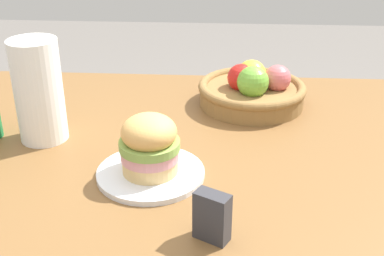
{
  "coord_description": "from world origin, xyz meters",
  "views": [
    {
      "loc": [
        0.01,
        -1.04,
        1.3
      ],
      "look_at": [
        -0.05,
        -0.05,
        0.81
      ],
      "focal_mm": 47.03,
      "sensor_mm": 36.0,
      "label": 1
    }
  ],
  "objects_px": {
    "paper_towel_roll": "(39,91)",
    "napkin_holder": "(209,216)",
    "sandwich": "(149,144)",
    "fruit_basket": "(252,89)",
    "plate": "(151,173)"
  },
  "relations": [
    {
      "from": "plate",
      "to": "paper_towel_roll",
      "type": "height_order",
      "value": "paper_towel_roll"
    },
    {
      "from": "sandwich",
      "to": "napkin_holder",
      "type": "bearing_deg",
      "value": -56.87
    },
    {
      "from": "fruit_basket",
      "to": "sandwich",
      "type": "bearing_deg",
      "value": -120.35
    },
    {
      "from": "fruit_basket",
      "to": "paper_towel_roll",
      "type": "xyz_separation_m",
      "value": [
        -0.5,
        -0.23,
        0.08
      ]
    },
    {
      "from": "fruit_basket",
      "to": "napkin_holder",
      "type": "relative_size",
      "value": 3.22
    },
    {
      "from": "plate",
      "to": "sandwich",
      "type": "bearing_deg",
      "value": -90.0
    },
    {
      "from": "plate",
      "to": "napkin_holder",
      "type": "relative_size",
      "value": 2.48
    },
    {
      "from": "sandwich",
      "to": "paper_towel_roll",
      "type": "height_order",
      "value": "paper_towel_roll"
    },
    {
      "from": "plate",
      "to": "sandwich",
      "type": "relative_size",
      "value": 1.78
    },
    {
      "from": "napkin_holder",
      "to": "sandwich",
      "type": "bearing_deg",
      "value": 151.2
    },
    {
      "from": "plate",
      "to": "paper_towel_roll",
      "type": "relative_size",
      "value": 0.93
    },
    {
      "from": "fruit_basket",
      "to": "plate",
      "type": "bearing_deg",
      "value": -120.35
    },
    {
      "from": "fruit_basket",
      "to": "paper_towel_roll",
      "type": "distance_m",
      "value": 0.55
    },
    {
      "from": "fruit_basket",
      "to": "paper_towel_roll",
      "type": "height_order",
      "value": "paper_towel_roll"
    },
    {
      "from": "paper_towel_roll",
      "to": "napkin_holder",
      "type": "distance_m",
      "value": 0.54
    }
  ]
}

